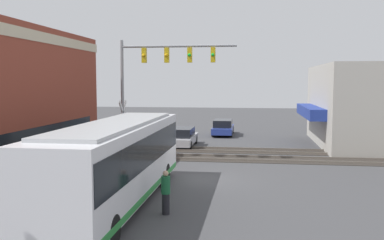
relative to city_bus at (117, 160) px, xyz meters
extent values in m
plane|color=#424244|center=(5.04, -2.80, -1.85)|extent=(120.00, 120.00, 0.00)
cube|color=beige|center=(2.56, 4.85, 5.17)|extent=(15.89, 0.36, 0.50)
cube|color=black|center=(2.56, 4.75, -0.15)|extent=(13.18, 0.12, 2.20)
cube|color=#B2ADA3|center=(18.32, -14.70, 1.25)|extent=(12.55, 8.80, 6.19)
cube|color=navy|center=(18.32, -9.75, 0.75)|extent=(8.78, 1.20, 0.80)
cube|color=silver|center=(0.01, 0.00, -0.02)|extent=(11.91, 2.55, 2.80)
cube|color=black|center=(0.01, 0.00, 0.40)|extent=(11.68, 2.59, 1.17)
cube|color=#288438|center=(0.01, 0.00, -1.25)|extent=(11.68, 2.58, 0.24)
cube|color=#A5A8AA|center=(0.01, 0.00, 1.44)|extent=(10.13, 2.17, 0.12)
cylinder|color=black|center=(3.77, 0.00, -1.35)|extent=(1.00, 2.57, 1.00)
cylinder|color=black|center=(-4.15, 0.00, -1.35)|extent=(1.00, 2.57, 1.00)
cylinder|color=gray|center=(9.99, 2.85, 1.89)|extent=(0.20, 0.20, 7.48)
cylinder|color=gray|center=(9.99, -0.71, 5.23)|extent=(0.16, 7.13, 0.16)
cube|color=gold|center=(9.99, 1.43, 4.68)|extent=(0.30, 0.27, 0.90)
sphere|color=yellow|center=(9.83, 1.43, 4.68)|extent=(0.20, 0.20, 0.20)
cube|color=gold|center=(9.99, 0.00, 4.68)|extent=(0.30, 0.27, 0.90)
sphere|color=yellow|center=(9.83, 0.00, 4.68)|extent=(0.20, 0.20, 0.20)
cube|color=gold|center=(9.99, -1.42, 4.68)|extent=(0.30, 0.27, 0.90)
sphere|color=green|center=(9.83, -1.42, 4.68)|extent=(0.20, 0.20, 0.20)
cube|color=gold|center=(9.99, -2.85, 4.68)|extent=(0.30, 0.27, 0.90)
sphere|color=green|center=(9.83, -2.85, 4.68)|extent=(0.20, 0.20, 0.20)
cylinder|color=gray|center=(8.73, 2.45, -0.05)|extent=(0.14, 0.14, 3.60)
cube|color=white|center=(8.73, 2.45, 1.25)|extent=(1.41, 0.06, 1.41)
cube|color=white|center=(8.73, 2.45, 1.25)|extent=(1.41, 0.06, 1.41)
cylinder|color=#38383A|center=(8.73, 2.45, 0.45)|extent=(0.08, 0.90, 0.08)
sphere|color=red|center=(8.68, 2.00, 0.45)|extent=(0.28, 0.28, 0.28)
sphere|color=red|center=(8.68, 2.90, 0.45)|extent=(0.28, 0.28, 0.28)
cube|color=#332D28|center=(11.04, -2.80, -1.83)|extent=(2.60, 60.00, 0.03)
cube|color=#6B6056|center=(10.32, -2.80, -1.77)|extent=(0.07, 60.00, 0.15)
cube|color=#6B6056|center=(11.76, -2.80, -1.77)|extent=(0.07, 60.00, 0.15)
cube|color=#332D28|center=(14.24, -2.80, -1.83)|extent=(2.60, 60.00, 0.03)
cube|color=#6B6056|center=(13.52, -2.80, -1.77)|extent=(0.07, 60.00, 0.15)
cube|color=#6B6056|center=(14.96, -2.80, -1.77)|extent=(0.07, 60.00, 0.15)
cube|color=#B7B7BC|center=(15.91, 0.00, -1.32)|extent=(4.89, 1.80, 0.53)
cube|color=black|center=(15.67, 0.00, -0.73)|extent=(2.69, 1.62, 0.65)
cylinder|color=black|center=(17.43, 0.00, -1.53)|extent=(0.64, 1.82, 0.64)
cylinder|color=black|center=(14.40, 0.00, -1.53)|extent=(0.64, 1.82, 0.64)
cube|color=navy|center=(23.24, -2.60, -1.32)|extent=(4.85, 1.80, 0.54)
cube|color=black|center=(23.00, -2.60, -0.73)|extent=(2.67, 1.62, 0.65)
cylinder|color=black|center=(24.75, -2.60, -1.53)|extent=(0.64, 1.82, 0.64)
cylinder|color=black|center=(21.74, -2.60, -1.53)|extent=(0.64, 1.82, 0.64)
cylinder|color=black|center=(-0.79, -2.10, -1.45)|extent=(0.28, 0.28, 0.78)
cylinder|color=#195933|center=(-0.79, -2.10, -0.74)|extent=(0.34, 0.34, 0.65)
sphere|color=tan|center=(-0.79, -2.10, -0.30)|extent=(0.21, 0.21, 0.21)
camera|label=1|loc=(-15.98, -5.22, 3.06)|focal=40.00mm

